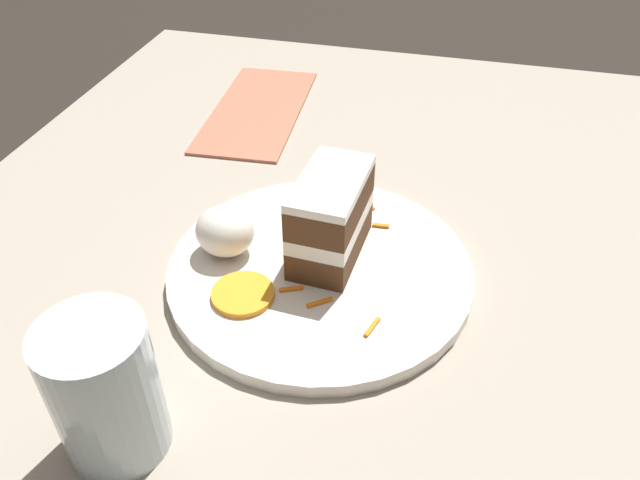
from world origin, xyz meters
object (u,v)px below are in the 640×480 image
(plate, at_px, (320,270))
(cream_dollop, at_px, (225,231))
(cake_slice, at_px, (331,217))
(menu_card, at_px, (258,110))
(orange_garnish, at_px, (243,294))
(drinking_glass, at_px, (108,398))

(plate, xyz_separation_m, cream_dollop, (-0.10, -0.00, 0.03))
(cake_slice, relative_size, menu_card, 0.41)
(plate, relative_size, orange_garnish, 5.11)
(plate, relative_size, cream_dollop, 5.13)
(cream_dollop, height_order, orange_garnish, cream_dollop)
(cake_slice, relative_size, orange_garnish, 1.90)
(cream_dollop, bearing_deg, plate, 2.23)
(cake_slice, xyz_separation_m, orange_garnish, (-0.06, -0.08, -0.04))
(plate, relative_size, menu_card, 1.11)
(drinking_glass, bearing_deg, orange_garnish, 75.15)
(plate, bearing_deg, drinking_glass, -114.44)
(orange_garnish, relative_size, menu_card, 0.22)
(orange_garnish, xyz_separation_m, drinking_glass, (-0.04, -0.16, 0.03))
(orange_garnish, height_order, drinking_glass, drinking_glass)
(orange_garnish, bearing_deg, cake_slice, 52.61)
(menu_card, bearing_deg, cake_slice, -62.82)
(cake_slice, bearing_deg, cream_dollop, 17.23)
(cream_dollop, xyz_separation_m, orange_garnish, (0.04, -0.06, -0.02))
(cake_slice, distance_m, cream_dollop, 0.11)
(menu_card, bearing_deg, plate, -65.24)
(plate, xyz_separation_m, cake_slice, (0.01, 0.02, 0.05))
(drinking_glass, xyz_separation_m, menu_card, (-0.07, 0.54, -0.05))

